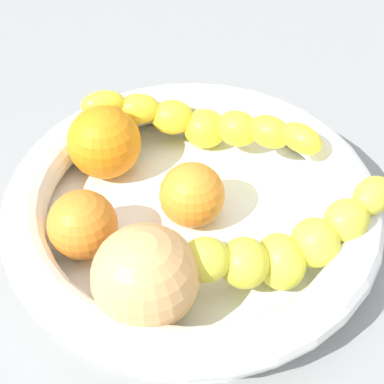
{
  "coord_description": "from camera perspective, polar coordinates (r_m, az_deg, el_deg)",
  "views": [
    {
      "loc": [
        -17.29,
        -27.19,
        40.68
      ],
      "look_at": [
        0.0,
        0.0,
        7.53
      ],
      "focal_mm": 54.26,
      "sensor_mm": 36.0,
      "label": 1
    }
  ],
  "objects": [
    {
      "name": "banana_draped_left",
      "position": [
        0.43,
        8.49,
        -5.24
      ],
      "size": [
        20.42,
        8.27,
        5.96
      ],
      "color": "yellow",
      "rests_on": "fruit_bowl"
    },
    {
      "name": "kitchen_counter",
      "position": [
        0.51,
        -0.0,
        -4.75
      ],
      "size": [
        120.0,
        120.0,
        3.0
      ],
      "primitive_type": "cube",
      "color": "gray",
      "rests_on": "ground"
    },
    {
      "name": "fruit_bowl",
      "position": [
        0.48,
        -0.0,
        -1.59
      ],
      "size": [
        30.64,
        30.64,
        5.1
      ],
      "color": "white",
      "rests_on": "kitchen_counter"
    },
    {
      "name": "orange_mid_right",
      "position": [
        0.51,
        -8.62,
        4.87
      ],
      "size": [
        6.42,
        6.42,
        6.42
      ],
      "primitive_type": "sphere",
      "color": "orange",
      "rests_on": "fruit_bowl"
    },
    {
      "name": "orange_front",
      "position": [
        0.47,
        -0.04,
        -0.19
      ],
      "size": [
        5.33,
        5.33,
        5.33
      ],
      "primitive_type": "sphere",
      "color": "orange",
      "rests_on": "fruit_bowl"
    },
    {
      "name": "banana_draped_right",
      "position": [
        0.53,
        1.09,
        6.79
      ],
      "size": [
        15.76,
        17.13,
        5.72
      ],
      "color": "yellow",
      "rests_on": "fruit_bowl"
    },
    {
      "name": "peach_blush",
      "position": [
        0.4,
        -4.61,
        -8.35
      ],
      "size": [
        7.52,
        7.52,
        7.52
      ],
      "primitive_type": "sphere",
      "color": "#E8A763",
      "rests_on": "fruit_bowl"
    },
    {
      "name": "orange_mid_left",
      "position": [
        0.45,
        -10.71,
        -3.17
      ],
      "size": [
        5.41,
        5.41,
        5.41
      ],
      "primitive_type": "sphere",
      "color": "orange",
      "rests_on": "fruit_bowl"
    }
  ]
}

